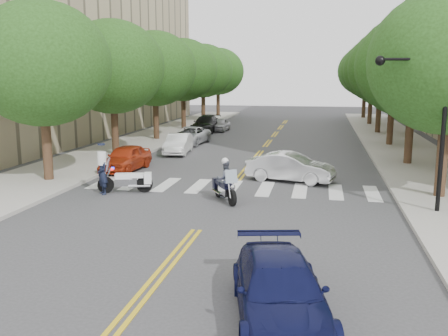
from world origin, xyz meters
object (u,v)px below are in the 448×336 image
(officer_standing, at_px, (103,174))
(convertible, at_px, (290,167))
(motorcycle_police, at_px, (225,182))
(sedan_blue, at_px, (280,291))
(motorcycle_parked, at_px, (130,180))

(officer_standing, relative_size, convertible, 0.42)
(motorcycle_police, distance_m, sedan_blue, 10.18)
(sedan_blue, bearing_deg, motorcycle_police, 95.02)
(convertible, bearing_deg, sedan_blue, -163.90)
(motorcycle_parked, relative_size, sedan_blue, 0.52)
(motorcycle_police, xyz_separation_m, motorcycle_parked, (-4.34, 0.69, -0.26))
(sedan_blue, bearing_deg, motorcycle_parked, 112.99)
(motorcycle_police, distance_m, convertible, 4.97)
(officer_standing, height_order, convertible, officer_standing)
(motorcycle_parked, xyz_separation_m, convertible, (6.72, 3.67, 0.16))
(motorcycle_police, distance_m, motorcycle_parked, 4.41)
(motorcycle_parked, bearing_deg, motorcycle_police, -115.22)
(motorcycle_parked, bearing_deg, officer_standing, 101.79)
(motorcycle_police, bearing_deg, sedan_blue, 76.61)
(motorcycle_police, height_order, officer_standing, motorcycle_police)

